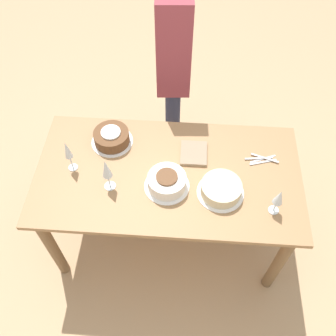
# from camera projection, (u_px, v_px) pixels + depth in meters

# --- Properties ---
(ground_plane) EXTENTS (12.00, 12.00, 0.00)m
(ground_plane) POSITION_uv_depth(u_px,v_px,m) (168.00, 232.00, 2.83)
(ground_plane) COLOR tan
(dining_table) EXTENTS (1.57, 0.83, 0.78)m
(dining_table) POSITION_uv_depth(u_px,v_px,m) (168.00, 184.00, 2.30)
(dining_table) COLOR #9E754C
(dining_table) RESTS_ON ground_plane
(cake_center_white) EXTENTS (0.26, 0.26, 0.10)m
(cake_center_white) POSITION_uv_depth(u_px,v_px,m) (167.00, 182.00, 2.11)
(cake_center_white) COLOR white
(cake_center_white) RESTS_ON dining_table
(cake_front_chocolate) EXTENTS (0.26, 0.26, 0.10)m
(cake_front_chocolate) POSITION_uv_depth(u_px,v_px,m) (112.00, 137.00, 2.31)
(cake_front_chocolate) COLOR white
(cake_front_chocolate) RESTS_ON dining_table
(cake_back_decorated) EXTENTS (0.27, 0.27, 0.08)m
(cake_back_decorated) POSITION_uv_depth(u_px,v_px,m) (221.00, 189.00, 2.09)
(cake_back_decorated) COLOR white
(cake_back_decorated) RESTS_ON dining_table
(wine_glass_near) EXTENTS (0.07, 0.07, 0.24)m
(wine_glass_near) POSITION_uv_depth(u_px,v_px,m) (106.00, 170.00, 2.02)
(wine_glass_near) COLOR silver
(wine_glass_near) RESTS_ON dining_table
(wine_glass_far) EXTENTS (0.06, 0.06, 0.23)m
(wine_glass_far) POSITION_uv_depth(u_px,v_px,m) (67.00, 151.00, 2.10)
(wine_glass_far) COLOR silver
(wine_glass_far) RESTS_ON dining_table
(wine_glass_extra) EXTENTS (0.06, 0.06, 0.19)m
(wine_glass_extra) POSITION_uv_depth(u_px,v_px,m) (279.00, 198.00, 1.95)
(wine_glass_extra) COLOR silver
(wine_glass_extra) RESTS_ON dining_table
(fork_pile) EXTENTS (0.20, 0.09, 0.01)m
(fork_pile) POSITION_uv_depth(u_px,v_px,m) (262.00, 159.00, 2.26)
(fork_pile) COLOR silver
(fork_pile) RESTS_ON dining_table
(napkin_stack) EXTENTS (0.16, 0.18, 0.02)m
(napkin_stack) POSITION_uv_depth(u_px,v_px,m) (194.00, 153.00, 2.28)
(napkin_stack) COLOR gray
(napkin_stack) RESTS_ON dining_table
(person_cutting) EXTENTS (0.25, 0.41, 1.66)m
(person_cutting) POSITION_uv_depth(u_px,v_px,m) (173.00, 55.00, 2.50)
(person_cutting) COLOR #2D334C
(person_cutting) RESTS_ON ground_plane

